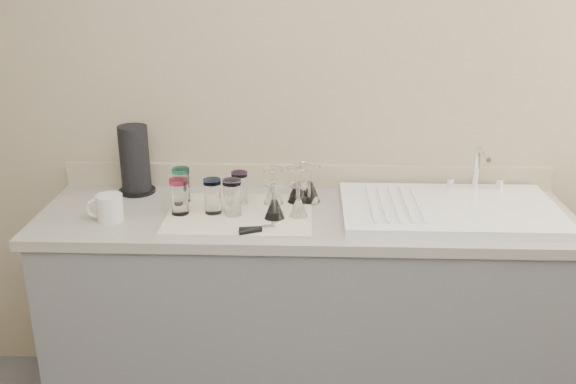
{
  "coord_description": "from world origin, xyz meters",
  "views": [
    {
      "loc": [
        0.01,
        -1.1,
        1.83
      ],
      "look_at": [
        -0.07,
        1.15,
        1.0
      ],
      "focal_mm": 40.0,
      "sensor_mm": 36.0,
      "label": 1
    }
  ],
  "objects_px": {
    "goblet_front_right": "(298,205)",
    "paper_towel_roll": "(135,160)",
    "tumbler_teal": "(181,185)",
    "goblet_extra": "(309,189)",
    "white_mug": "(109,208)",
    "goblet_back_right": "(297,190)",
    "tumbler_purple": "(240,187)",
    "tumbler_magenta": "(179,196)",
    "goblet_front_left": "(274,206)",
    "goblet_back_left": "(273,192)",
    "can_opener": "(258,229)",
    "tumbler_lavender": "(232,197)",
    "sink_unit": "(450,209)",
    "tumbler_blue": "(213,196)"
  },
  "relations": [
    {
      "from": "tumbler_purple",
      "to": "tumbler_teal",
      "type": "bearing_deg",
      "value": 178.0
    },
    {
      "from": "goblet_back_left",
      "to": "tumbler_lavender",
      "type": "bearing_deg",
      "value": -140.07
    },
    {
      "from": "tumbler_teal",
      "to": "goblet_front_left",
      "type": "xyz_separation_m",
      "value": [
        0.38,
        -0.16,
        -0.02
      ]
    },
    {
      "from": "goblet_front_left",
      "to": "paper_towel_roll",
      "type": "xyz_separation_m",
      "value": [
        -0.59,
        0.28,
        0.08
      ]
    },
    {
      "from": "sink_unit",
      "to": "goblet_back_right",
      "type": "relative_size",
      "value": 5.65
    },
    {
      "from": "sink_unit",
      "to": "white_mug",
      "type": "distance_m",
      "value": 1.29
    },
    {
      "from": "goblet_back_right",
      "to": "goblet_front_left",
      "type": "relative_size",
      "value": 1.05
    },
    {
      "from": "goblet_back_left",
      "to": "goblet_extra",
      "type": "height_order",
      "value": "goblet_extra"
    },
    {
      "from": "goblet_front_right",
      "to": "paper_towel_roll",
      "type": "height_order",
      "value": "paper_towel_roll"
    },
    {
      "from": "can_opener",
      "to": "white_mug",
      "type": "height_order",
      "value": "white_mug"
    },
    {
      "from": "goblet_back_left",
      "to": "goblet_back_right",
      "type": "height_order",
      "value": "goblet_back_right"
    },
    {
      "from": "goblet_front_right",
      "to": "goblet_back_left",
      "type": "bearing_deg",
      "value": 128.65
    },
    {
      "from": "goblet_extra",
      "to": "sink_unit",
      "type": "bearing_deg",
      "value": -10.36
    },
    {
      "from": "white_mug",
      "to": "goblet_back_right",
      "type": "bearing_deg",
      "value": 16.24
    },
    {
      "from": "tumbler_magenta",
      "to": "goblet_front_left",
      "type": "relative_size",
      "value": 1.0
    },
    {
      "from": "goblet_front_left",
      "to": "goblet_front_right",
      "type": "xyz_separation_m",
      "value": [
        0.09,
        0.02,
        -0.0
      ]
    },
    {
      "from": "goblet_back_right",
      "to": "white_mug",
      "type": "xyz_separation_m",
      "value": [
        -0.7,
        -0.2,
        -0.01
      ]
    },
    {
      "from": "can_opener",
      "to": "goblet_back_left",
      "type": "bearing_deg",
      "value": 81.64
    },
    {
      "from": "tumbler_purple",
      "to": "goblet_front_left",
      "type": "relative_size",
      "value": 0.93
    },
    {
      "from": "tumbler_magenta",
      "to": "goblet_front_right",
      "type": "distance_m",
      "value": 0.45
    },
    {
      "from": "goblet_back_right",
      "to": "tumbler_purple",
      "type": "bearing_deg",
      "value": -174.15
    },
    {
      "from": "tumbler_teal",
      "to": "sink_unit",
      "type": "bearing_deg",
      "value": -4.12
    },
    {
      "from": "sink_unit",
      "to": "goblet_back_right",
      "type": "distance_m",
      "value": 0.6
    },
    {
      "from": "tumbler_lavender",
      "to": "goblet_front_left",
      "type": "relative_size",
      "value": 1.01
    },
    {
      "from": "goblet_back_left",
      "to": "goblet_front_right",
      "type": "relative_size",
      "value": 1.14
    },
    {
      "from": "goblet_back_right",
      "to": "goblet_extra",
      "type": "height_order",
      "value": "goblet_extra"
    },
    {
      "from": "goblet_back_right",
      "to": "goblet_back_left",
      "type": "bearing_deg",
      "value": -165.48
    },
    {
      "from": "goblet_back_right",
      "to": "can_opener",
      "type": "relative_size",
      "value": 1.07
    },
    {
      "from": "tumbler_purple",
      "to": "paper_towel_roll",
      "type": "xyz_separation_m",
      "value": [
        -0.45,
        0.13,
        0.07
      ]
    },
    {
      "from": "tumbler_teal",
      "to": "goblet_back_left",
      "type": "relative_size",
      "value": 0.96
    },
    {
      "from": "tumbler_lavender",
      "to": "can_opener",
      "type": "height_order",
      "value": "tumbler_lavender"
    },
    {
      "from": "tumbler_magenta",
      "to": "tumbler_blue",
      "type": "bearing_deg",
      "value": 6.15
    },
    {
      "from": "white_mug",
      "to": "goblet_back_left",
      "type": "bearing_deg",
      "value": 16.5
    },
    {
      "from": "tumbler_teal",
      "to": "goblet_extra",
      "type": "xyz_separation_m",
      "value": [
        0.51,
        0.02,
        -0.02
      ]
    },
    {
      "from": "can_opener",
      "to": "tumbler_purple",
      "type": "bearing_deg",
      "value": 108.32
    },
    {
      "from": "goblet_front_left",
      "to": "goblet_front_right",
      "type": "relative_size",
      "value": 1.1
    },
    {
      "from": "tumbler_purple",
      "to": "tumbler_lavender",
      "type": "bearing_deg",
      "value": -96.36
    },
    {
      "from": "goblet_front_left",
      "to": "can_opener",
      "type": "bearing_deg",
      "value": -112.72
    },
    {
      "from": "goblet_back_right",
      "to": "tumbler_blue",
      "type": "bearing_deg",
      "value": -157.55
    },
    {
      "from": "tumbler_purple",
      "to": "can_opener",
      "type": "bearing_deg",
      "value": -71.68
    },
    {
      "from": "goblet_front_right",
      "to": "paper_towel_roll",
      "type": "relative_size",
      "value": 0.44
    },
    {
      "from": "tumbler_purple",
      "to": "can_opener",
      "type": "relative_size",
      "value": 0.95
    },
    {
      "from": "goblet_front_left",
      "to": "goblet_front_right",
      "type": "height_order",
      "value": "goblet_front_left"
    },
    {
      "from": "sink_unit",
      "to": "tumbler_lavender",
      "type": "bearing_deg",
      "value": -176.04
    },
    {
      "from": "goblet_back_left",
      "to": "white_mug",
      "type": "bearing_deg",
      "value": -163.5
    },
    {
      "from": "tumbler_blue",
      "to": "goblet_back_right",
      "type": "relative_size",
      "value": 0.93
    },
    {
      "from": "tumbler_purple",
      "to": "goblet_back_right",
      "type": "distance_m",
      "value": 0.23
    },
    {
      "from": "tumbler_magenta",
      "to": "paper_towel_roll",
      "type": "distance_m",
      "value": 0.35
    },
    {
      "from": "tumbler_magenta",
      "to": "goblet_back_left",
      "type": "distance_m",
      "value": 0.37
    },
    {
      "from": "goblet_back_left",
      "to": "can_opener",
      "type": "relative_size",
      "value": 1.06
    }
  ]
}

